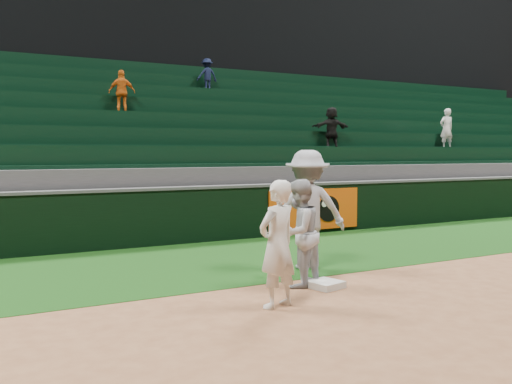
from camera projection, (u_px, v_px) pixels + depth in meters
ground at (341, 291)px, 8.22m from camera, size 70.00×70.00×0.00m
foul_grass at (245, 257)px, 10.84m from camera, size 36.00×4.20×0.01m
upper_deck at (79, 53)px, 23.06m from camera, size 40.00×12.00×12.00m
first_base at (325, 284)px, 8.42m from camera, size 0.53×0.53×0.10m
first_baseman at (277, 244)px, 7.31m from camera, size 0.69×0.55×1.65m
baserunner at (299, 233)px, 8.46m from camera, size 0.96×0.87×1.60m
base_coach at (307, 210)px, 9.71m from camera, size 1.50×1.20×2.03m
field_wall at (200, 214)px, 12.73m from camera, size 36.00×0.45×1.25m
stadium_seating at (146, 163)px, 15.94m from camera, size 36.00×5.95×4.94m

